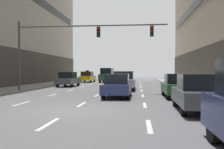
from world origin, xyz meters
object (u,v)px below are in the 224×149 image
object	(u,v)px
car_driving_2	(117,86)
car_parked_2	(177,86)
car_driving_5	(124,81)
taxi_driving_1	(87,77)
traffic_signal_0	(73,39)
car_parked_1	(198,93)
car_driving_0	(68,79)
car_driving_3	(107,75)

from	to	relation	value
car_driving_2	car_parked_2	world-z (taller)	car_parked_2
car_driving_5	taxi_driving_1	bearing A→B (deg)	112.32
car_parked_2	traffic_signal_0	xyz separation A→B (m)	(-7.88, 3.26, 3.63)
car_parked_1	traffic_signal_0	xyz separation A→B (m)	(-7.88, 9.09, 3.61)
car_driving_0	car_driving_3	distance (m)	11.32
car_driving_3	car_driving_5	distance (m)	16.22
car_driving_0	car_driving_2	xyz separation A→B (m)	(6.51, -11.38, -0.05)
car_driving_5	car_driving_2	bearing A→B (deg)	-91.07
car_driving_0	car_parked_1	bearing A→B (deg)	-58.15
taxi_driving_1	car_parked_1	xyz separation A→B (m)	(10.48, -28.06, -0.03)
car_driving_5	traffic_signal_0	bearing A→B (deg)	-145.46
traffic_signal_0	car_parked_2	bearing A→B (deg)	-22.47
car_parked_2	traffic_signal_0	bearing A→B (deg)	157.53
car_driving_5	traffic_signal_0	size ratio (longest dim) A/B	0.38
car_driving_0	traffic_signal_0	world-z (taller)	traffic_signal_0
car_driving_5	traffic_signal_0	distance (m)	6.07
taxi_driving_1	car_driving_2	size ratio (longest dim) A/B	1.09
car_driving_2	car_parked_2	distance (m)	3.97
car_driving_2	car_driving_3	xyz separation A→B (m)	(-3.37, 22.25, 0.33)
car_parked_2	taxi_driving_1	bearing A→B (deg)	115.23
taxi_driving_1	car_parked_2	size ratio (longest dim) A/B	1.08
taxi_driving_1	car_driving_2	bearing A→B (deg)	-73.90
traffic_signal_0	car_parked_1	bearing A→B (deg)	-49.06
car_driving_5	car_parked_2	bearing A→B (deg)	-57.63
taxi_driving_1	car_driving_0	bearing A→B (deg)	-89.93
car_driving_2	car_parked_1	distance (m)	6.74
car_driving_0	car_parked_1	distance (m)	19.83
car_driving_3	car_driving_5	xyz separation A→B (m)	(3.49, -15.84, -0.25)
car_driving_2	car_driving_5	size ratio (longest dim) A/B	0.89
car_parked_1	car_parked_2	distance (m)	5.83
car_driving_2	car_driving_0	bearing A→B (deg)	119.77
car_driving_0	taxi_driving_1	world-z (taller)	taxi_driving_1
car_parked_2	traffic_signal_0	size ratio (longest dim) A/B	0.34
car_driving_3	car_parked_2	xyz separation A→B (m)	(7.32, -21.89, -0.33)
taxi_driving_1	car_driving_2	xyz separation A→B (m)	(6.52, -22.60, -0.06)
car_driving_5	car_parked_2	size ratio (longest dim) A/B	1.11
taxi_driving_1	car_driving_3	world-z (taller)	car_driving_3
car_parked_1	traffic_signal_0	world-z (taller)	traffic_signal_0
car_driving_0	car_parked_2	xyz separation A→B (m)	(10.47, -11.02, -0.04)
car_driving_3	car_parked_1	size ratio (longest dim) A/B	1.07
car_driving_2	car_parked_2	xyz separation A→B (m)	(3.96, 0.36, 0.01)
car_driving_2	car_driving_3	size ratio (longest dim) A/B	0.90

